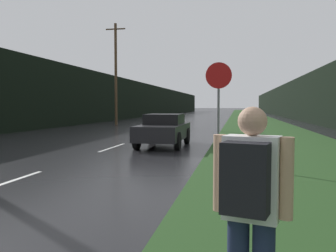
# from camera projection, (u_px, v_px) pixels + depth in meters

# --- Properties ---
(grass_verge) EXTENTS (6.00, 240.00, 0.02)m
(grass_verge) POSITION_uv_depth(u_px,v_px,m) (255.00, 122.00, 38.29)
(grass_verge) COLOR #26471E
(grass_verge) RESTS_ON ground_plane
(lane_stripe_b) EXTENTS (0.12, 3.00, 0.01)m
(lane_stripe_b) POSITION_uv_depth(u_px,v_px,m) (3.00, 184.00, 7.80)
(lane_stripe_b) COLOR silver
(lane_stripe_b) RESTS_ON ground_plane
(lane_stripe_c) EXTENTS (0.12, 3.00, 0.01)m
(lane_stripe_c) POSITION_uv_depth(u_px,v_px,m) (113.00, 147.00, 14.66)
(lane_stripe_c) COLOR silver
(lane_stripe_c) RESTS_ON ground_plane
(lane_stripe_d) EXTENTS (0.12, 3.00, 0.01)m
(lane_stripe_d) POSITION_uv_depth(u_px,v_px,m) (152.00, 134.00, 21.52)
(lane_stripe_d) COLOR silver
(lane_stripe_d) RESTS_ON ground_plane
(lane_stripe_e) EXTENTS (0.12, 3.00, 0.01)m
(lane_stripe_e) POSITION_uv_depth(u_px,v_px,m) (173.00, 127.00, 28.38)
(lane_stripe_e) COLOR silver
(lane_stripe_e) RESTS_ON ground_plane
(lane_stripe_f) EXTENTS (0.12, 3.00, 0.01)m
(lane_stripe_f) POSITION_uv_depth(u_px,v_px,m) (185.00, 123.00, 35.24)
(lane_stripe_f) COLOR silver
(lane_stripe_f) RESTS_ON ground_plane
(treeline_far_side) EXTENTS (2.00, 140.00, 5.23)m
(treeline_far_side) POSITION_uv_depth(u_px,v_px,m) (131.00, 100.00, 51.17)
(treeline_far_side) COLOR black
(treeline_far_side) RESTS_ON ground_plane
(treeline_near_side) EXTENTS (2.00, 140.00, 5.01)m
(treeline_near_side) POSITION_uv_depth(u_px,v_px,m) (298.00, 100.00, 46.81)
(treeline_near_side) COLOR black
(treeline_near_side) RESTS_ON ground_plane
(utility_pole_far) EXTENTS (1.80, 0.24, 9.07)m
(utility_pole_far) POSITION_uv_depth(u_px,v_px,m) (116.00, 73.00, 31.88)
(utility_pole_far) COLOR #4C3823
(utility_pole_far) RESTS_ON ground_plane
(stop_sign) EXTENTS (0.76, 0.07, 2.97)m
(stop_sign) POSITION_uv_depth(u_px,v_px,m) (218.00, 100.00, 10.30)
(stop_sign) COLOR slate
(stop_sign) RESTS_ON ground_plane
(hitchhiker_with_backpack) EXTENTS (0.58, 0.48, 1.71)m
(hitchhiker_with_backpack) POSITION_uv_depth(u_px,v_px,m) (250.00, 205.00, 2.61)
(hitchhiker_with_backpack) COLOR #1E2847
(hitchhiker_with_backpack) RESTS_ON ground_plane
(car_passing_near) EXTENTS (1.83, 4.18, 1.37)m
(car_passing_near) POSITION_uv_depth(u_px,v_px,m) (164.00, 129.00, 15.12)
(car_passing_near) COLOR black
(car_passing_near) RESTS_ON ground_plane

